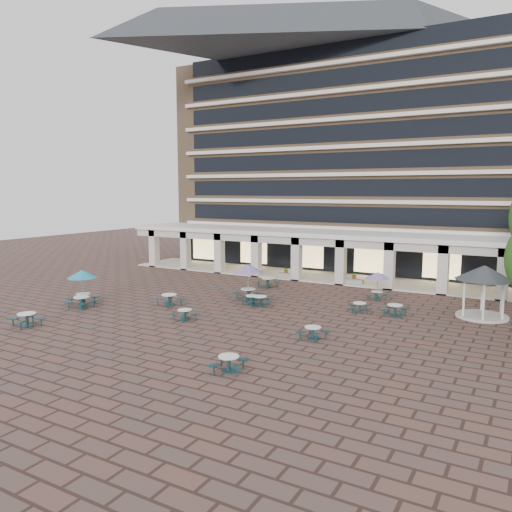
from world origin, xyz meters
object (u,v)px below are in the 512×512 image
(picnic_table_0, at_px, (27,318))
(gazebo, at_px, (484,279))
(picnic_table_2, at_px, (229,362))
(planter_left, at_px, (286,273))
(picnic_table_1, at_px, (185,314))
(planter_right, at_px, (354,279))

(picnic_table_0, bearing_deg, gazebo, 47.93)
(picnic_table_0, relative_size, picnic_table_2, 1.11)
(picnic_table_2, xyz_separation_m, planter_left, (-8.39, 23.01, 0.02))
(picnic_table_1, bearing_deg, planter_right, 90.17)
(picnic_table_1, bearing_deg, planter_left, 112.05)
(picnic_table_0, xyz_separation_m, planter_left, (6.33, 22.69, -0.03))
(picnic_table_2, relative_size, planter_right, 1.27)
(gazebo, bearing_deg, picnic_table_2, -118.97)
(planter_left, bearing_deg, gazebo, -21.07)
(picnic_table_1, xyz_separation_m, picnic_table_2, (7.32, -6.23, 0.03))
(picnic_table_0, height_order, picnic_table_2, picnic_table_0)
(picnic_table_2, xyz_separation_m, gazebo, (9.02, 16.30, 2.11))
(picnic_table_0, relative_size, planter_right, 1.40)
(gazebo, relative_size, planter_left, 2.42)
(gazebo, distance_m, planter_left, 18.78)
(gazebo, bearing_deg, picnic_table_0, -146.07)
(picnic_table_0, relative_size, gazebo, 0.58)
(picnic_table_2, distance_m, planter_left, 24.50)
(gazebo, height_order, planter_right, gazebo)
(planter_left, relative_size, planter_right, 1.00)
(picnic_table_1, height_order, gazebo, gazebo)
(picnic_table_1, distance_m, picnic_table_2, 9.62)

